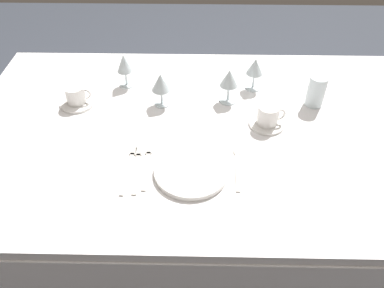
% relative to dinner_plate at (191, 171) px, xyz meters
% --- Properties ---
extents(ground_plane, '(6.00, 6.00, 0.00)m').
position_rel_dinner_plate_xyz_m(ground_plane, '(0.04, 0.24, -0.75)').
color(ground_plane, '#383D47').
extents(dining_table, '(1.80, 1.11, 0.74)m').
position_rel_dinner_plate_xyz_m(dining_table, '(0.04, 0.24, -0.09)').
color(dining_table, white).
rests_on(dining_table, ground).
extents(dinner_plate, '(0.24, 0.24, 0.02)m').
position_rel_dinner_plate_xyz_m(dinner_plate, '(0.00, 0.00, 0.00)').
color(dinner_plate, white).
rests_on(dinner_plate, dining_table).
extents(fork_outer, '(0.02, 0.21, 0.00)m').
position_rel_dinner_plate_xyz_m(fork_outer, '(-0.15, 0.03, -0.01)').
color(fork_outer, beige).
rests_on(fork_outer, dining_table).
extents(fork_inner, '(0.03, 0.22, 0.00)m').
position_rel_dinner_plate_xyz_m(fork_inner, '(-0.18, 0.02, -0.01)').
color(fork_inner, beige).
rests_on(fork_inner, dining_table).
extents(fork_salad, '(0.03, 0.22, 0.00)m').
position_rel_dinner_plate_xyz_m(fork_salad, '(-0.21, 0.02, -0.01)').
color(fork_salad, beige).
rests_on(fork_salad, dining_table).
extents(spoon_soup, '(0.03, 0.21, 0.01)m').
position_rel_dinner_plate_xyz_m(spoon_soup, '(0.15, 0.05, -0.01)').
color(spoon_soup, beige).
rests_on(spoon_soup, dining_table).
extents(saucer_left, '(0.13, 0.13, 0.01)m').
position_rel_dinner_plate_xyz_m(saucer_left, '(0.28, 0.26, -0.00)').
color(saucer_left, white).
rests_on(saucer_left, dining_table).
extents(coffee_cup_left, '(0.10, 0.08, 0.07)m').
position_rel_dinner_plate_xyz_m(coffee_cup_left, '(0.28, 0.26, 0.04)').
color(coffee_cup_left, white).
rests_on(coffee_cup_left, saucer_left).
extents(saucer_right, '(0.14, 0.14, 0.01)m').
position_rel_dinner_plate_xyz_m(saucer_right, '(-0.47, 0.38, -0.00)').
color(saucer_right, white).
rests_on(saucer_right, dining_table).
extents(coffee_cup_right, '(0.10, 0.08, 0.07)m').
position_rel_dinner_plate_xyz_m(coffee_cup_right, '(-0.46, 0.38, 0.04)').
color(coffee_cup_right, white).
rests_on(coffee_cup_right, saucer_right).
extents(wine_glass_centre, '(0.07, 0.07, 0.14)m').
position_rel_dinner_plate_xyz_m(wine_glass_centre, '(0.25, 0.50, 0.09)').
color(wine_glass_centre, silver).
rests_on(wine_glass_centre, dining_table).
extents(wine_glass_left, '(0.07, 0.07, 0.14)m').
position_rel_dinner_plate_xyz_m(wine_glass_left, '(0.14, 0.41, 0.09)').
color(wine_glass_left, silver).
rests_on(wine_glass_left, dining_table).
extents(wine_glass_right, '(0.07, 0.07, 0.15)m').
position_rel_dinner_plate_xyz_m(wine_glass_right, '(-0.29, 0.52, 0.09)').
color(wine_glass_right, silver).
rests_on(wine_glass_right, dining_table).
extents(wine_glass_far, '(0.07, 0.07, 0.14)m').
position_rel_dinner_plate_xyz_m(wine_glass_far, '(-0.13, 0.38, 0.09)').
color(wine_glass_far, silver).
rests_on(wine_glass_far, dining_table).
extents(drink_tumbler, '(0.07, 0.07, 0.13)m').
position_rel_dinner_plate_xyz_m(drink_tumbler, '(0.48, 0.39, 0.05)').
color(drink_tumbler, silver).
rests_on(drink_tumbler, dining_table).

